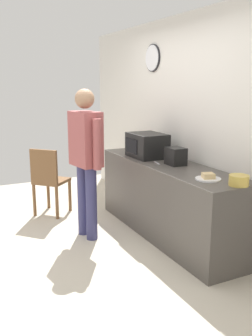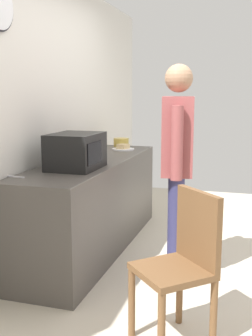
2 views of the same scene
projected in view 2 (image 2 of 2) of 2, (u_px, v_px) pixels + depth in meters
The scene contains 11 objects.
ground_plane at pixel (217, 271), 3.62m from camera, with size 6.00×6.00×0.00m, color beige.
back_wall at pixel (45, 116), 3.84m from camera, with size 5.40×0.13×2.60m.
kitchen_counter at pixel (93, 205), 4.08m from camera, with size 2.37×0.62×0.88m, color #4C4742.
microwave at pixel (76, 151), 3.53m from camera, with size 0.50×0.39×0.30m.
sandwich_plate at pixel (123, 148), 4.73m from camera, with size 0.25×0.25×0.07m.
salad_bowl at pixel (121, 142), 5.04m from camera, with size 0.18×0.18×0.10m, color gold.
toaster at pixel (93, 149), 4.07m from camera, with size 0.22×0.18×0.20m, color black.
fork_utensil at pixel (15, 177), 3.19m from camera, with size 0.17×0.02×0.01m, color silver.
spoon_utensil at pixel (101, 162), 3.89m from camera, with size 0.17×0.02×0.01m, color silver.
person_standing at pixel (177, 156), 3.37m from camera, with size 0.58×0.30×1.74m.
wooden_chair at pixel (183, 260), 2.51m from camera, with size 0.57×0.57×0.94m.
Camera 2 is at (-3.49, -0.24, 1.51)m, focal length 44.81 mm.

